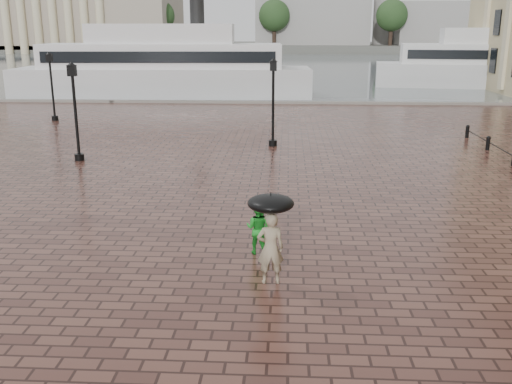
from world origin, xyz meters
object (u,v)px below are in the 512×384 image
adult_pedestrian (270,248)px  ferry_far (500,63)px  street_lamps (128,98)px  ferry_near (164,67)px  child_pedestrian (258,228)px

adult_pedestrian → ferry_far: 55.23m
street_lamps → ferry_near: size_ratio=0.57×
ferry_near → ferry_far: size_ratio=1.04×
street_lamps → adult_pedestrian: (8.39, -18.33, -1.43)m
child_pedestrian → ferry_near: bearing=-56.1°
adult_pedestrian → child_pedestrian: 1.92m
ferry_near → street_lamps: bearing=-86.0°
adult_pedestrian → ferry_far: ferry_far is taller
street_lamps → ferry_far: bearing=45.7°
ferry_near → ferry_far: 35.33m
child_pedestrian → ferry_far: 53.70m
adult_pedestrian → ferry_near: bearing=-81.2°
child_pedestrian → ferry_near: size_ratio=0.05×
street_lamps → ferry_near: ferry_near is taller
child_pedestrian → ferry_near: (-10.64, 38.13, 1.92)m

